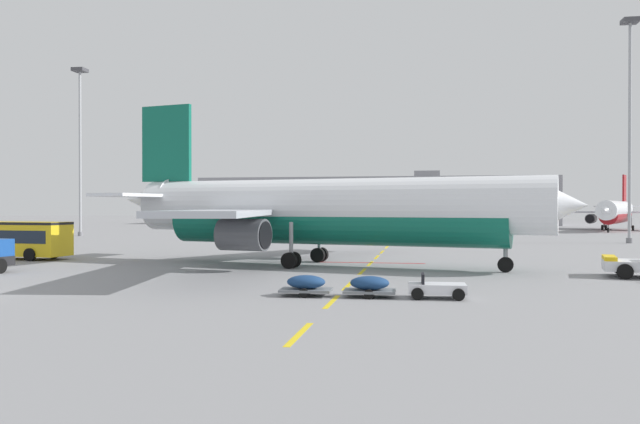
% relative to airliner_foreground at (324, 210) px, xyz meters
% --- Properties ---
extents(ground, '(400.00, 400.00, 0.00)m').
position_rel_airliner_foreground_xyz_m(ground, '(25.09, 20.86, -3.95)').
color(ground, gray).
extents(apron_paint_markings, '(8.00, 95.01, 0.01)m').
position_rel_airliner_foreground_xyz_m(apron_paint_markings, '(3.09, 17.97, -3.95)').
color(apron_paint_markings, yellow).
rests_on(apron_paint_markings, ground).
extents(airliner_foreground, '(34.61, 33.86, 12.20)m').
position_rel_airliner_foreground_xyz_m(airliner_foreground, '(0.00, 0.00, 0.00)').
color(airliner_foreground, white).
rests_on(airliner_foreground, ground).
extents(airliner_mid_left, '(27.11, 28.33, 10.23)m').
position_rel_airliner_foreground_xyz_m(airliner_mid_left, '(39.95, 73.72, -0.64)').
color(airliner_mid_left, white).
rests_on(airliner_mid_left, ground).
extents(apron_shuttle_bus, '(12.25, 4.03, 3.00)m').
position_rel_airliner_foreground_xyz_m(apron_shuttle_bus, '(-26.97, 1.72, -2.20)').
color(apron_shuttle_bus, yellow).
rests_on(apron_shuttle_bus, ground).
extents(baggage_train, '(8.65, 1.84, 1.14)m').
position_rel_airliner_foreground_xyz_m(baggage_train, '(4.65, -15.17, -3.42)').
color(baggage_train, silver).
rests_on(baggage_train, ground).
extents(apron_light_mast_near, '(1.80, 1.80, 23.98)m').
position_rel_airliner_foreground_xyz_m(apron_light_mast_near, '(-41.77, 39.15, 11.03)').
color(apron_light_mast_near, slate).
rests_on(apron_light_mast_near, ground).
extents(apron_light_mast_far, '(1.80, 1.80, 25.83)m').
position_rel_airliner_foreground_xyz_m(apron_light_mast_far, '(30.22, 33.40, 12.04)').
color(apron_light_mast_far, slate).
rests_on(apron_light_mast_far, ground).
extents(terminal_satellite, '(83.28, 19.25, 12.73)m').
position_rel_airliner_foreground_xyz_m(terminal_satellite, '(-5.37, 109.96, 1.63)').
color(terminal_satellite, gray).
rests_on(terminal_satellite, ground).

